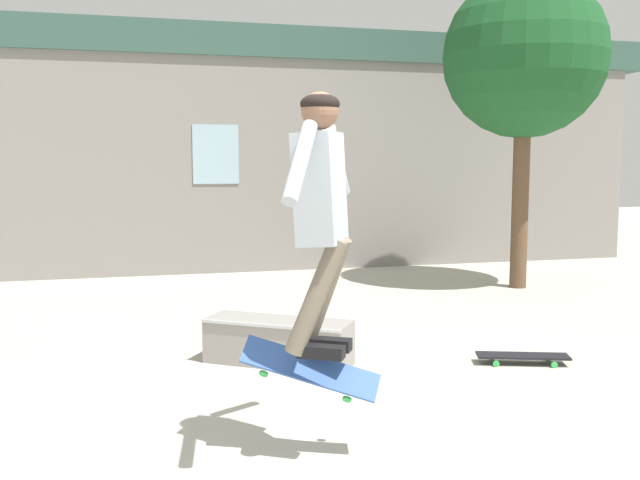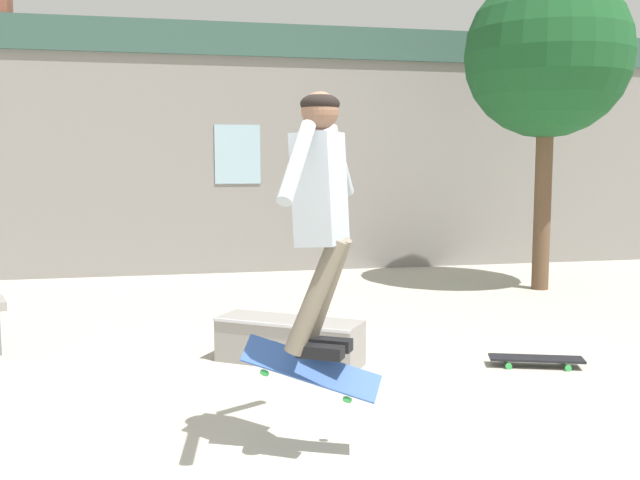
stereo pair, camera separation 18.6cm
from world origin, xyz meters
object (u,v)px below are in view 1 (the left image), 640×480
object	(u,v)px
tree_right	(525,58)
skater	(320,200)
skateboard_resting	(523,356)
skate_ledge	(278,341)
skateboard_flipping	(311,369)

from	to	relation	value
tree_right	skater	bearing A→B (deg)	-130.18
skateboard_resting	skate_ledge	bearing A→B (deg)	3.79
tree_right	skateboard_resting	world-z (taller)	tree_right
tree_right	skate_ledge	size ratio (longest dim) A/B	3.31
skate_ledge	skateboard_flipping	world-z (taller)	skateboard_flipping
tree_right	skateboard_flipping	size ratio (longest dim) A/B	5.16
skate_ledge	skateboard_resting	bearing A→B (deg)	18.81
tree_right	skater	size ratio (longest dim) A/B	2.86
skate_ledge	skateboard_flipping	xyz separation A→B (m)	(-0.19, -1.93, 0.33)
tree_right	skater	distance (m)	6.55
tree_right	skate_ledge	distance (m)	5.66
skater	skateboard_flipping	distance (m)	1.00
skater	skateboard_resting	world-z (taller)	skater
skateboard_resting	skater	bearing A→B (deg)	52.94
skate_ledge	skater	size ratio (longest dim) A/B	0.86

